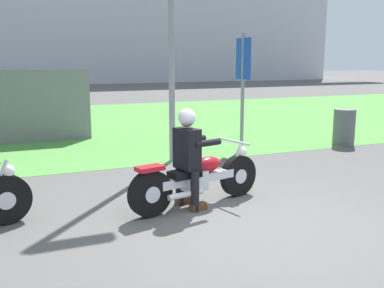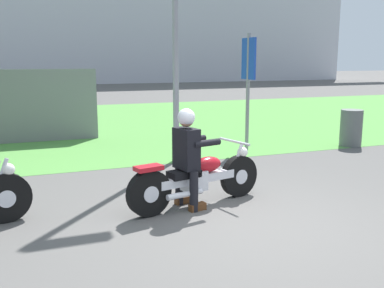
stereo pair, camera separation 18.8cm
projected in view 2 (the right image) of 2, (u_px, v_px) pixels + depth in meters
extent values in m
plane|color=#565451|center=(249.00, 226.00, 5.47)|extent=(120.00, 120.00, 0.00)
cube|color=#549342|center=(109.00, 123.00, 14.20)|extent=(60.00, 12.00, 0.01)
cube|color=silver|center=(23.00, 8.00, 37.23)|extent=(59.18, 8.00, 12.54)
cylinder|color=black|center=(239.00, 176.00, 6.63)|extent=(0.63, 0.26, 0.62)
cylinder|color=silver|center=(239.00, 176.00, 6.63)|extent=(0.25, 0.19, 0.22)
cylinder|color=black|center=(149.00, 193.00, 5.77)|extent=(0.63, 0.26, 0.62)
cylinder|color=silver|center=(149.00, 193.00, 5.77)|extent=(0.25, 0.19, 0.22)
cube|color=silver|center=(197.00, 179.00, 6.18)|extent=(1.23, 0.43, 0.12)
cube|color=silver|center=(194.00, 180.00, 6.16)|extent=(0.37, 0.31, 0.28)
ellipsoid|color=#B2141E|center=(207.00, 164.00, 6.25)|extent=(0.48, 0.34, 0.22)
cube|color=black|center=(184.00, 174.00, 6.04)|extent=(0.48, 0.34, 0.10)
cube|color=#B2141E|center=(149.00, 168.00, 5.70)|extent=(0.40, 0.28, 0.06)
cylinder|color=silver|center=(237.00, 160.00, 6.55)|extent=(0.26, 0.11, 0.53)
cylinder|color=silver|center=(234.00, 141.00, 6.47)|extent=(0.19, 0.65, 0.04)
sphere|color=white|center=(242.00, 152.00, 6.59)|extent=(0.16, 0.16, 0.16)
cylinder|color=silver|center=(185.00, 194.00, 5.93)|extent=(0.55, 0.21, 0.08)
cylinder|color=black|center=(179.00, 185.00, 6.25)|extent=(0.12, 0.12, 0.56)
cube|color=#593319|center=(183.00, 200.00, 6.33)|extent=(0.26, 0.15, 0.10)
cylinder|color=black|center=(194.00, 191.00, 5.96)|extent=(0.12, 0.12, 0.56)
cube|color=#593319|center=(197.00, 207.00, 6.03)|extent=(0.26, 0.15, 0.10)
cube|color=black|center=(186.00, 149.00, 6.00)|extent=(0.30, 0.42, 0.56)
cylinder|color=black|center=(193.00, 139.00, 6.24)|extent=(0.43, 0.19, 0.09)
cylinder|color=black|center=(207.00, 143.00, 5.97)|extent=(0.43, 0.19, 0.09)
sphere|color=tan|center=(186.00, 119.00, 5.92)|extent=(0.20, 0.20, 0.20)
sphere|color=silver|center=(186.00, 117.00, 5.92)|extent=(0.24, 0.24, 0.24)
cylinder|color=black|center=(6.00, 198.00, 5.56)|extent=(0.65, 0.27, 0.64)
cylinder|color=silver|center=(6.00, 198.00, 5.56)|extent=(0.25, 0.19, 0.22)
cylinder|color=silver|center=(0.00, 179.00, 5.48)|extent=(0.26, 0.11, 0.53)
sphere|color=white|center=(8.00, 169.00, 5.52)|extent=(0.16, 0.16, 0.16)
cylinder|color=gray|center=(175.00, 1.00, 8.44)|extent=(0.12, 0.12, 6.26)
cylinder|color=#595E5B|center=(351.00, 128.00, 10.47)|extent=(0.51, 0.51, 0.87)
cylinder|color=gray|center=(248.00, 93.00, 9.82)|extent=(0.08, 0.08, 2.60)
cube|color=#1E47B2|center=(249.00, 59.00, 9.68)|extent=(0.04, 0.60, 0.90)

